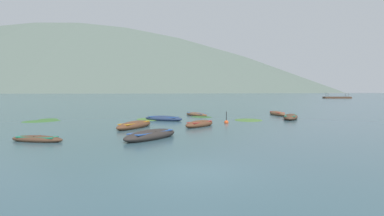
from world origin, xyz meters
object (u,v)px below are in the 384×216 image
object	(u,v)px
rowboat_0	(277,114)
rowboat_7	(164,119)
rowboat_5	(196,114)
rowboat_8	(291,117)
mooring_buoy	(226,122)
ferry_0	(337,97)
rowboat_6	(135,125)
rowboat_1	(37,139)
rowboat_4	(200,124)
rowboat_2	(151,135)

from	to	relation	value
rowboat_0	rowboat_7	distance (m)	13.98
rowboat_5	rowboat_8	bearing A→B (deg)	-28.76
rowboat_7	mooring_buoy	xyz separation A→B (m)	(5.28, -3.12, -0.07)
rowboat_7	mooring_buoy	distance (m)	6.14
ferry_0	mooring_buoy	xyz separation A→B (m)	(-69.38, -93.77, -0.34)
rowboat_6	mooring_buoy	world-z (taller)	mooring_buoy
rowboat_1	rowboat_4	xyz separation A→B (m)	(9.55, 5.95, 0.06)
rowboat_2	rowboat_4	size ratio (longest dim) A/B	1.20
rowboat_1	rowboat_2	xyz separation A→B (m)	(6.02, 0.27, 0.07)
rowboat_7	rowboat_0	bearing A→B (deg)	20.87
rowboat_0	rowboat_6	xyz separation A→B (m)	(-15.25, -10.53, 0.02)
rowboat_8	ferry_0	xyz separation A→B (m)	(62.18, 90.48, 0.25)
rowboat_0	rowboat_1	bearing A→B (deg)	-141.05
rowboat_4	rowboat_8	xyz separation A→B (m)	(9.76, 5.33, 0.00)
rowboat_5	mooring_buoy	xyz separation A→B (m)	(1.57, -8.11, -0.04)
rowboat_0	rowboat_4	xyz separation A→B (m)	(-10.34, -10.14, 0.01)
rowboat_7	ferry_0	distance (m)	117.44
rowboat_4	rowboat_1	bearing A→B (deg)	-148.10
rowboat_0	mooring_buoy	world-z (taller)	mooring_buoy
rowboat_0	rowboat_2	size ratio (longest dim) A/B	1.06
rowboat_8	ferry_0	bearing A→B (deg)	55.50
rowboat_5	rowboat_7	size ratio (longest dim) A/B	0.90
rowboat_8	mooring_buoy	xyz separation A→B (m)	(-7.20, -3.30, -0.09)
rowboat_4	rowboat_7	size ratio (longest dim) A/B	0.80
rowboat_7	rowboat_4	bearing A→B (deg)	-62.18
rowboat_0	rowboat_6	bearing A→B (deg)	-145.37
rowboat_4	mooring_buoy	world-z (taller)	mooring_buoy
rowboat_7	rowboat_8	distance (m)	12.48
rowboat_6	rowboat_2	bearing A→B (deg)	-75.44
rowboat_2	ferry_0	size ratio (longest dim) A/B	0.34
rowboat_1	rowboat_8	world-z (taller)	rowboat_8
rowboat_8	rowboat_0	bearing A→B (deg)	83.06
rowboat_2	rowboat_6	bearing A→B (deg)	104.56
mooring_buoy	rowboat_8	bearing A→B (deg)	24.60
rowboat_2	mooring_buoy	distance (m)	9.83
rowboat_0	rowboat_6	world-z (taller)	rowboat_6
rowboat_5	rowboat_6	size ratio (longest dim) A/B	0.84
ferry_0	rowboat_6	bearing A→B (deg)	-128.62
rowboat_4	rowboat_5	world-z (taller)	rowboat_4
rowboat_6	rowboat_7	world-z (taller)	rowboat_6
rowboat_2	rowboat_4	bearing A→B (deg)	58.06
rowboat_2	rowboat_8	distance (m)	17.26
rowboat_1	ferry_0	world-z (taller)	ferry_0
rowboat_8	rowboat_6	bearing A→B (deg)	-158.67
mooring_buoy	rowboat_0	bearing A→B (deg)	46.15
rowboat_1	mooring_buoy	distance (m)	14.51
rowboat_6	mooring_buoy	xyz separation A→B (m)	(7.47, 2.43, -0.10)
ferry_0	rowboat_8	bearing A→B (deg)	-124.50
rowboat_1	rowboat_2	size ratio (longest dim) A/B	0.83
rowboat_2	mooring_buoy	bearing A→B (deg)	51.65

